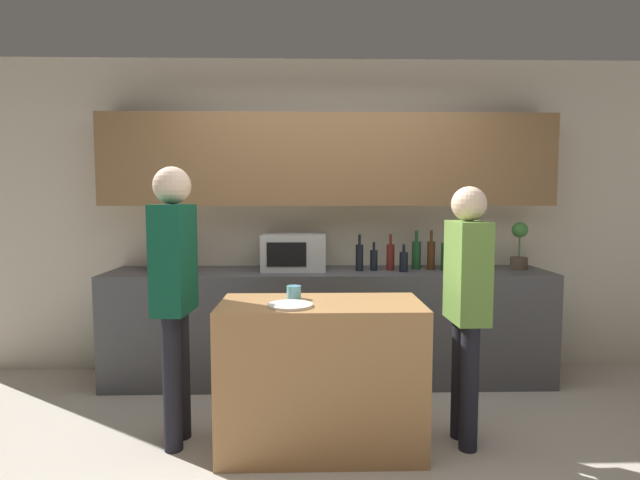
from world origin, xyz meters
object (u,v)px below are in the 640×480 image
Objects in this scene: bottle_2 at (390,256)px; cup_0 at (294,292)px; potted_plant at (519,246)px; bottle_5 at (431,255)px; plate_on_island at (290,305)px; bottle_3 at (404,261)px; microwave at (294,252)px; bottle_0 at (359,257)px; person_center at (174,281)px; bottle_1 at (374,260)px; toaster at (166,259)px; person_left at (467,294)px; bottle_6 at (446,256)px; bottle_4 at (416,254)px.

cup_0 is (-0.77, -1.05, -0.10)m from bottle_2.
potted_plant is 0.75m from bottle_5.
potted_plant is 1.52× the size of plate_on_island.
bottle_3 is (-1.00, -0.13, -0.11)m from potted_plant.
bottle_0 is at bearing -6.85° from microwave.
person_center reaches higher than potted_plant.
toaster is at bearing 178.26° from bottle_1.
bottle_2 is 1.31m from cup_0.
person_left reaches higher than bottle_1.
bottle_1 is at bearing 19.01° from person_left.
person_center is (-1.83, -1.11, -0.03)m from bottle_5.
microwave reaches higher than bottle_3.
bottle_3 is at bearing -48.29° from bottle_2.
bottle_1 is at bearing 6.91° from bottle_0.
person_left reaches higher than microwave.
potted_plant is at bearing 34.86° from plate_on_island.
bottle_3 is 0.86× the size of plate_on_island.
bottle_5 is 1.55m from cup_0.
bottle_6 is 1.13m from person_left.
bottle_5 is (2.19, -0.01, 0.03)m from toaster.
bottle_1 is 0.72× the size of bottle_5.
bottle_1 is 0.49m from bottle_5.
potted_plant reaches higher than toaster.
potted_plant is 2.16m from cup_0.
microwave is 1.14m from bottle_5.
bottle_2 is (0.14, 0.02, 0.02)m from bottle_1.
bottle_0 reaches higher than bottle_1.
toaster is at bearing 176.18° from bottle_3.
potted_plant is 4.46× the size of cup_0.
microwave is at bearing 90.81° from plate_on_island.
bottle_2 reaches higher than bottle_1.
potted_plant is 1.01m from bottle_3.
bottle_4 is 1.67m from plate_on_island.
bottle_4 reaches higher than plate_on_island.
bottle_0 is 0.19× the size of person_left.
person_left reaches higher than cup_0.
bottle_0 is 1.01× the size of bottle_2.
plate_on_island is at bearing 79.78° from person_center.
person_left is (0.19, -1.03, -0.07)m from bottle_3.
bottle_1 is at bearing -1.74° from toaster.
person_center reaches higher than plate_on_island.
bottle_6 reaches higher than microwave.
bottle_0 is 0.91× the size of bottle_5.
bottle_5 reaches higher than cup_0.
microwave is 2.33× the size of bottle_3.
bottle_0 is at bearing -169.57° from bottle_4.
cup_0 is 0.05× the size of person_center.
bottle_6 is 2.22m from person_center.
potted_plant is 1.22× the size of bottle_4.
bottle_2 is 0.17× the size of person_center.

